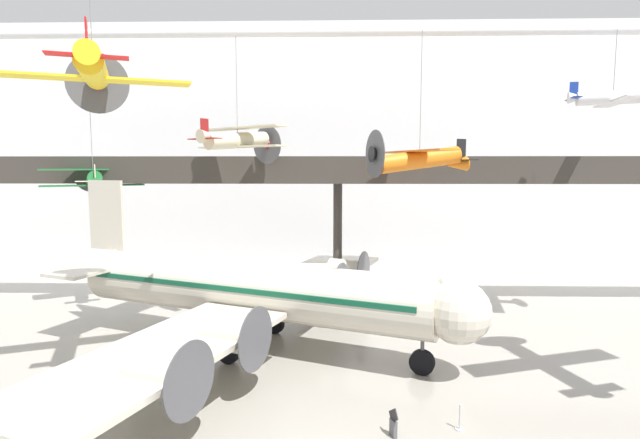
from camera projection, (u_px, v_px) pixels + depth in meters
hangar_back_wall at (337, 152)px, 48.94m from camera, size 140.00×3.00×24.05m
mezzanine_walkway at (338, 179)px, 37.84m from camera, size 110.00×3.20×11.35m
ceiling_truss_beam at (339, 32)px, 32.74m from camera, size 120.00×0.60×0.60m
airliner_silver_main at (247, 290)px, 29.23m from camera, size 26.55×31.07×9.72m
suspended_plane_orange_highwing at (420, 159)px, 31.50m from camera, size 7.01×8.25×9.07m
suspended_plane_white_twin at (613, 98)px, 31.49m from camera, size 5.32×6.43×5.34m
suspended_plane_yellow_lowwing at (93, 71)px, 21.98m from camera, size 8.27×7.16×5.83m
suspended_plane_cream_biplane at (238, 140)px, 33.15m from camera, size 6.76×6.29×8.27m
suspended_plane_green_biplane at (93, 179)px, 36.51m from camera, size 6.75×6.02×10.30m
stanchion_barrier at (460, 422)px, 20.25m from camera, size 0.36×0.36×1.08m
info_sign_pedestal at (393, 426)px, 19.71m from camera, size 0.31×0.74×1.24m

